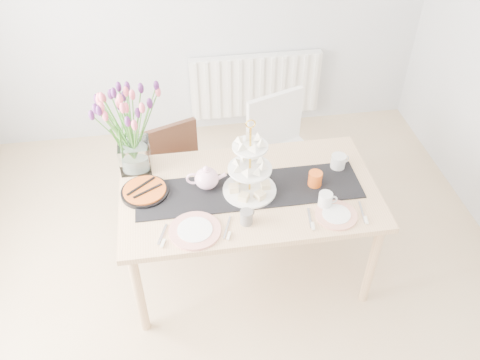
{
  "coord_description": "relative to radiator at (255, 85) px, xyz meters",
  "views": [
    {
      "loc": [
        -0.26,
        -1.84,
        2.88
      ],
      "look_at": [
        0.08,
        0.4,
        0.89
      ],
      "focal_mm": 38.0,
      "sensor_mm": 36.0,
      "label": 1
    }
  ],
  "objects": [
    {
      "name": "mug_white",
      "position": [
        0.07,
        -1.94,
        0.35
      ],
      "size": [
        0.09,
        0.09,
        0.1
      ],
      "primitive_type": "cylinder",
      "rotation": [
        0.0,
        0.0,
        -0.06
      ],
      "color": "silver",
      "rests_on": "dining_table"
    },
    {
      "name": "tart_tin",
      "position": [
        -0.99,
        -1.67,
        0.32
      ],
      "size": [
        0.29,
        0.29,
        0.04
      ],
      "rotation": [
        0.0,
        0.0,
        0.26
      ],
      "color": "black",
      "rests_on": "dining_table"
    },
    {
      "name": "chair_white",
      "position": [
        0.01,
        -1.07,
        0.1
      ],
      "size": [
        0.59,
        0.59,
        0.94
      ],
      "rotation": [
        0.0,
        0.0,
        0.35
      ],
      "color": "white",
      "rests_on": "ground"
    },
    {
      "name": "plate_left",
      "position": [
        -0.71,
        -2.03,
        0.31
      ],
      "size": [
        0.38,
        0.38,
        0.02
      ],
      "primitive_type": "cylinder",
      "rotation": [
        0.0,
        0.0,
        -0.33
      ],
      "color": "silver",
      "rests_on": "dining_table"
    },
    {
      "name": "room_shell",
      "position": [
        -0.5,
        -2.19,
        0.85
      ],
      "size": [
        4.5,
        4.5,
        4.5
      ],
      "color": "tan",
      "rests_on": "ground"
    },
    {
      "name": "chair_brown",
      "position": [
        -0.77,
        -1.13,
        0.01
      ],
      "size": [
        0.51,
        0.51,
        0.8
      ],
      "rotation": [
        0.0,
        0.0,
        0.36
      ],
      "color": "#381F14",
      "rests_on": "ground"
    },
    {
      "name": "plate_right",
      "position": [
        0.12,
        -2.03,
        0.31
      ],
      "size": [
        0.28,
        0.28,
        0.01
      ],
      "primitive_type": "cylinder",
      "rotation": [
        0.0,
        0.0,
        -0.13
      ],
      "color": "silver",
      "rests_on": "dining_table"
    },
    {
      "name": "teapot",
      "position": [
        -0.61,
        -1.67,
        0.38
      ],
      "size": [
        0.26,
        0.22,
        0.16
      ],
      "primitive_type": null,
      "rotation": [
        0.0,
        0.0,
        -0.12
      ],
      "color": "white",
      "rests_on": "dining_table"
    },
    {
      "name": "table_runner",
      "position": [
        -0.35,
        -1.74,
        0.3
      ],
      "size": [
        1.4,
        0.35,
        0.01
      ],
      "primitive_type": "cube",
      "color": "black",
      "rests_on": "dining_table"
    },
    {
      "name": "dining_table",
      "position": [
        -0.35,
        -1.74,
        0.22
      ],
      "size": [
        1.6,
        0.9,
        0.75
      ],
      "color": "tan",
      "rests_on": "ground"
    },
    {
      "name": "radiator",
      "position": [
        0.0,
        0.0,
        0.0
      ],
      "size": [
        1.2,
        0.08,
        0.6
      ],
      "primitive_type": "cube",
      "color": "white",
      "rests_on": "room_shell"
    },
    {
      "name": "mug_grey",
      "position": [
        -0.41,
        -2.01,
        0.34
      ],
      "size": [
        0.1,
        0.1,
        0.09
      ],
      "primitive_type": "cylinder",
      "rotation": [
        0.0,
        0.0,
        0.67
      ],
      "color": "slate",
      "rests_on": "dining_table"
    },
    {
      "name": "cream_jug",
      "position": [
        0.26,
        -1.6,
        0.35
      ],
      "size": [
        0.12,
        0.12,
        0.1
      ],
      "primitive_type": "cylinder",
      "rotation": [
        0.0,
        0.0,
        0.24
      ],
      "color": "silver",
      "rests_on": "dining_table"
    },
    {
      "name": "mug_orange",
      "position": [
        0.06,
        -1.75,
        0.35
      ],
      "size": [
        0.12,
        0.12,
        0.1
      ],
      "primitive_type": "cylinder",
      "rotation": [
        0.0,
        0.0,
        0.93
      ],
      "color": "orange",
      "rests_on": "dining_table"
    },
    {
      "name": "cake_stand",
      "position": [
        -0.35,
        -1.75,
        0.44
      ],
      "size": [
        0.33,
        0.33,
        0.49
      ],
      "rotation": [
        0.0,
        0.0,
        -0.28
      ],
      "color": "gold",
      "rests_on": "dining_table"
    },
    {
      "name": "tulip_vase",
      "position": [
        -1.04,
        -1.4,
        0.69
      ],
      "size": [
        0.71,
        0.71,
        0.61
      ],
      "rotation": [
        0.0,
        0.0,
        -0.34
      ],
      "color": "silver",
      "rests_on": "dining_table"
    }
  ]
}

